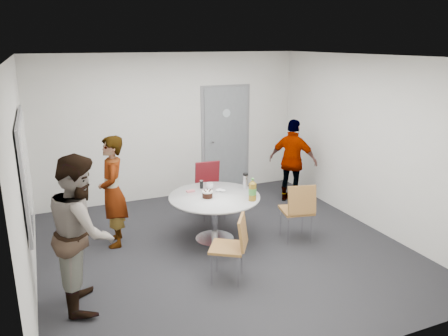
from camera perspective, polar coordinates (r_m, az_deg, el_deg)
name	(u,v)px	position (r m, az deg, el deg)	size (l,w,h in m)	color
floor	(224,249)	(6.41, -0.04, -10.54)	(5.00, 5.00, 0.00)	black
ceiling	(224,57)	(5.73, -0.05, 14.34)	(5.00, 5.00, 0.00)	silver
wall_back	(171,127)	(8.23, -6.92, 5.34)	(5.00, 5.00, 0.00)	silver
wall_left	(23,181)	(5.49, -24.80, -1.59)	(5.00, 5.00, 0.00)	silver
wall_right	(369,143)	(7.26, 18.46, 3.14)	(5.00, 5.00, 0.00)	silver
wall_front	(338,229)	(3.88, 14.73, -7.70)	(5.00, 5.00, 0.00)	silver
door	(226,139)	(8.64, 0.21, 3.79)	(1.02, 0.17, 2.12)	slate
whiteboard	(26,168)	(5.66, -24.49, 0.00)	(0.04, 1.90, 1.25)	gray
table	(217,201)	(6.46, -0.92, -4.39)	(1.35, 1.35, 1.03)	silver
chair_near_left	(234,242)	(5.43, 1.32, -9.64)	(0.59, 0.58, 0.86)	brown
chair_near_right	(299,207)	(6.50, 9.74, -5.01)	(0.52, 0.55, 0.92)	brown
chair_far	(209,184)	(7.40, -1.92, -2.05)	(0.47, 0.51, 0.93)	maroon
person_main	(113,192)	(6.47, -14.33, -3.01)	(0.59, 0.39, 1.63)	#A5C6EA
person_left	(82,231)	(5.10, -18.04, -7.87)	(0.85, 0.66, 1.75)	white
person_right	(293,161)	(8.10, 8.98, 0.89)	(0.91, 0.38, 1.55)	black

